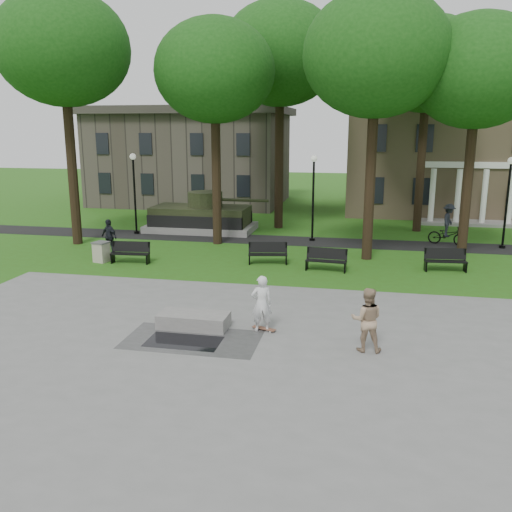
{
  "coord_description": "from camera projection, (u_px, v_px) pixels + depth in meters",
  "views": [
    {
      "loc": [
        3.27,
        -17.49,
        6.16
      ],
      "look_at": [
        -0.69,
        2.21,
        1.4
      ],
      "focal_mm": 38.0,
      "sensor_mm": 36.0,
      "label": 1
    }
  ],
  "objects": [
    {
      "name": "building_right",
      "position": [
        458.0,
        153.0,
        40.62
      ],
      "size": [
        17.0,
        12.0,
        8.6
      ],
      "color": "#9E8460",
      "rests_on": "ground"
    },
    {
      "name": "plaza",
      "position": [
        227.0,
        373.0,
        13.96
      ],
      "size": [
        22.0,
        16.0,
        0.02
      ],
      "primitive_type": "cube",
      "color": "gray",
      "rests_on": "ground"
    },
    {
      "name": "skateboard",
      "position": [
        264.0,
        329.0,
        16.85
      ],
      "size": [
        0.8,
        0.45,
        0.07
      ],
      "primitive_type": "cube",
      "rotation": [
        0.0,
        0.0,
        -0.34
      ],
      "color": "brown",
      "rests_on": "plaza"
    },
    {
      "name": "friend_watching",
      "position": [
        367.0,
        320.0,
        15.12
      ],
      "size": [
        0.93,
        0.74,
        1.84
      ],
      "primitive_type": "imported",
      "rotation": [
        0.0,
        0.0,
        3.19
      ],
      "color": "tan",
      "rests_on": "plaza"
    },
    {
      "name": "tree_3",
      "position": [
        477.0,
        72.0,
        24.28
      ],
      "size": [
        6.0,
        6.0,
        11.19
      ],
      "color": "black",
      "rests_on": "ground"
    },
    {
      "name": "lamp_mid",
      "position": [
        313.0,
        191.0,
        29.73
      ],
      "size": [
        0.36,
        0.36,
        4.73
      ],
      "color": "black",
      "rests_on": "ground"
    },
    {
      "name": "building_left",
      "position": [
        192.0,
        159.0,
        45.29
      ],
      "size": [
        15.0,
        10.0,
        7.2
      ],
      "primitive_type": "cube",
      "color": "#4C443D",
      "rests_on": "ground"
    },
    {
      "name": "trash_bin",
      "position": [
        101.0,
        252.0,
        25.47
      ],
      "size": [
        0.8,
        0.8,
        0.96
      ],
      "rotation": [
        0.0,
        0.0,
        -0.24
      ],
      "color": "beige",
      "rests_on": "ground"
    },
    {
      "name": "concrete_block",
      "position": [
        194.0,
        320.0,
        17.08
      ],
      "size": [
        2.21,
        1.03,
        0.45
      ],
      "primitive_type": "cube",
      "rotation": [
        0.0,
        0.0,
        -0.01
      ],
      "color": "gray",
      "rests_on": "plaza"
    },
    {
      "name": "tank_monument",
      "position": [
        202.0,
        217.0,
        33.13
      ],
      "size": [
        7.45,
        3.4,
        2.4
      ],
      "color": "gray",
      "rests_on": "ground"
    },
    {
      "name": "tree_0",
      "position": [
        63.0,
        49.0,
        27.3
      ],
      "size": [
        6.8,
        6.8,
        12.97
      ],
      "color": "black",
      "rests_on": "ground"
    },
    {
      "name": "tree_4",
      "position": [
        280.0,
        55.0,
        31.99
      ],
      "size": [
        7.2,
        7.2,
        13.5
      ],
      "color": "black",
      "rests_on": "ground"
    },
    {
      "name": "footpath",
      "position": [
        303.0,
        241.0,
        30.18
      ],
      "size": [
        44.0,
        2.6,
        0.01
      ],
      "primitive_type": "cube",
      "color": "black",
      "rests_on": "ground"
    },
    {
      "name": "cyclist",
      "position": [
        448.0,
        228.0,
        29.07
      ],
      "size": [
        2.15,
        1.32,
        2.23
      ],
      "rotation": [
        0.0,
        0.0,
        1.25
      ],
      "color": "black",
      "rests_on": "ground"
    },
    {
      "name": "lamp_left",
      "position": [
        134.0,
        187.0,
        31.74
      ],
      "size": [
        0.36,
        0.36,
        4.73
      ],
      "color": "black",
      "rests_on": "ground"
    },
    {
      "name": "puddle",
      "position": [
        184.0,
        342.0,
        15.96
      ],
      "size": [
        2.2,
        1.2,
        0.0
      ],
      "primitive_type": "cube",
      "color": "black",
      "rests_on": "plaza"
    },
    {
      "name": "park_bench_1",
      "position": [
        268.0,
        253.0,
        25.12
      ],
      "size": [
        1.85,
        0.83,
        1.0
      ],
      "rotation": [
        0.0,
        0.0,
        0.17
      ],
      "color": "black",
      "rests_on": "ground"
    },
    {
      "name": "park_bench_2",
      "position": [
        326.0,
        259.0,
        23.89
      ],
      "size": [
        1.83,
        0.68,
        1.0
      ],
      "rotation": [
        0.0,
        0.0,
        -0.09
      ],
      "color": "black",
      "rests_on": "ground"
    },
    {
      "name": "skateboarder",
      "position": [
        262.0,
        304.0,
        16.6
      ],
      "size": [
        0.75,
        0.61,
        1.78
      ],
      "primitive_type": "imported",
      "rotation": [
        0.0,
        0.0,
        3.46
      ],
      "color": "silver",
      "rests_on": "plaza"
    },
    {
      "name": "tree_5",
      "position": [
        428.0,
        65.0,
        31.0
      ],
      "size": [
        6.4,
        6.4,
        12.44
      ],
      "color": "black",
      "rests_on": "ground"
    },
    {
      "name": "lamp_right",
      "position": [
        508.0,
        195.0,
        27.81
      ],
      "size": [
        0.36,
        0.36,
        4.73
      ],
      "color": "black",
      "rests_on": "ground"
    },
    {
      "name": "pedestrian_walker",
      "position": [
        109.0,
        237.0,
        26.95
      ],
      "size": [
        1.12,
        0.82,
        1.77
      ],
      "primitive_type": "imported",
      "rotation": [
        0.0,
        0.0,
        -0.42
      ],
      "color": "black",
      "rests_on": "ground"
    },
    {
      "name": "ground",
      "position": [
        263.0,
        311.0,
        18.73
      ],
      "size": [
        120.0,
        120.0,
        0.0
      ],
      "primitive_type": "plane",
      "color": "#295714",
      "rests_on": "ground"
    },
    {
      "name": "tree_2",
      "position": [
        376.0,
        55.0,
        24.02
      ],
      "size": [
        6.6,
        6.6,
        12.16
      ],
      "color": "black",
      "rests_on": "ground"
    },
    {
      "name": "park_bench_3",
      "position": [
        446.0,
        259.0,
        23.83
      ],
      "size": [
        1.84,
        0.7,
        1.0
      ],
      "rotation": [
        0.0,
        0.0,
        0.1
      ],
      "color": "black",
      "rests_on": "ground"
    },
    {
      "name": "tree_1",
      "position": [
        215.0,
        72.0,
        27.55
      ],
      "size": [
        6.2,
        6.2,
        11.63
      ],
      "color": "black",
      "rests_on": "ground"
    },
    {
      "name": "park_bench_0",
      "position": [
        131.0,
        252.0,
        25.27
      ],
      "size": [
        1.83,
        0.67,
        1.0
      ],
      "rotation": [
        0.0,
        0.0,
        0.08
      ],
      "color": "black",
      "rests_on": "ground"
    }
  ]
}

